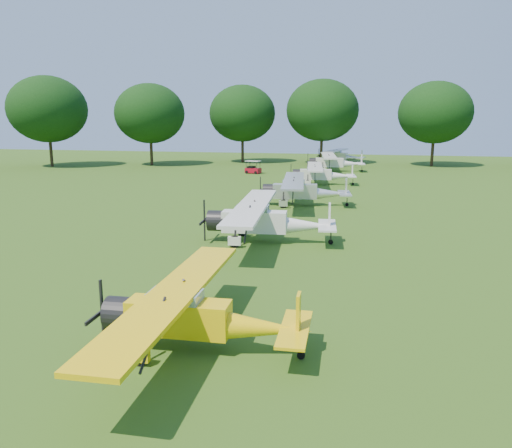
{
  "coord_description": "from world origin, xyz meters",
  "views": [
    {
      "loc": [
        5.77,
        -21.85,
        6.7
      ],
      "look_at": [
        -0.0,
        2.87,
        1.4
      ],
      "focal_mm": 35.0,
      "sensor_mm": 36.0,
      "label": 1
    }
  ],
  "objects": [
    {
      "name": "ground",
      "position": [
        0.0,
        0.0,
        0.0
      ],
      "size": [
        160.0,
        160.0,
        0.0
      ],
      "primitive_type": "plane",
      "color": "#254B12",
      "rests_on": "ground"
    },
    {
      "name": "tree_belt",
      "position": [
        3.57,
        0.16,
        8.03
      ],
      "size": [
        137.36,
        130.27,
        14.52
      ],
      "color": "#322513",
      "rests_on": "ground"
    },
    {
      "name": "aircraft_2",
      "position": [
        0.88,
        -8.87,
        1.17
      ],
      "size": [
        6.4,
        10.18,
        2.01
      ],
      "rotation": [
        0.0,
        0.0,
        0.05
      ],
      "color": "yellow",
      "rests_on": "ground"
    },
    {
      "name": "aircraft_3",
      "position": [
        0.06,
        4.62,
        1.37
      ],
      "size": [
        7.48,
        11.91,
        2.34
      ],
      "rotation": [
        0.0,
        0.0,
        0.1
      ],
      "color": "silver",
      "rests_on": "ground"
    },
    {
      "name": "aircraft_4",
      "position": [
        0.38,
        17.3,
        1.33
      ],
      "size": [
        7.32,
        11.62,
        2.28
      ],
      "rotation": [
        0.0,
        0.0,
        0.13
      ],
      "color": "silver",
      "rests_on": "ground"
    },
    {
      "name": "aircraft_5",
      "position": [
        0.47,
        30.82,
        1.26
      ],
      "size": [
        6.91,
        10.98,
        2.15
      ],
      "rotation": [
        0.0,
        0.0,
        0.13
      ],
      "color": "silver",
      "rests_on": "ground"
    },
    {
      "name": "aircraft_6",
      "position": [
        0.74,
        45.09,
        1.38
      ],
      "size": [
        7.59,
        12.05,
        2.37
      ],
      "rotation": [
        0.0,
        0.0,
        0.13
      ],
      "color": "silver",
      "rests_on": "ground"
    },
    {
      "name": "aircraft_7",
      "position": [
        0.67,
        57.3,
        1.34
      ],
      "size": [
        7.35,
        11.64,
        2.29
      ],
      "rotation": [
        0.0,
        0.0,
        -0.17
      ],
      "color": "silver",
      "rests_on": "ground"
    },
    {
      "name": "golf_cart",
      "position": [
        -9.11,
        40.12,
        0.54
      ],
      "size": [
        2.12,
        1.6,
        1.61
      ],
      "rotation": [
        0.0,
        0.0,
        -0.27
      ],
      "color": "#A00B1D",
      "rests_on": "ground"
    }
  ]
}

